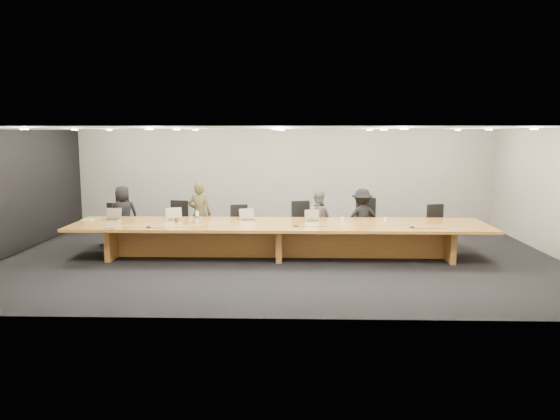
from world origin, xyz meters
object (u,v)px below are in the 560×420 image
Objects in this scene: person_b at (200,214)px; mic_center at (296,226)px; laptop_b at (174,214)px; conference_table at (280,234)px; person_a at (123,215)px; av_box at (111,228)px; mic_left at (149,227)px; chair_mid_right at (303,223)px; paper_cup_far at (385,220)px; laptop_a at (112,214)px; chair_far_right at (439,225)px; chair_right at (366,222)px; laptop_c at (248,214)px; chair_far_left at (113,224)px; chair_mid_left at (240,225)px; paper_cup_near at (342,219)px; amber_mug at (176,220)px; water_bottle at (197,217)px; mic_right at (412,227)px; laptop_d at (313,216)px; chair_left at (176,222)px; person_c at (318,219)px; person_d at (362,218)px.

person_b reaches higher than mic_center.
conference_table is at bearing -28.32° from laptop_b.
person_a reaches higher than av_box.
person_a is 2.18m from mic_left.
chair_mid_right is 2.07m from paper_cup_far.
person_b is 2.80m from mic_center.
chair_far_right is at bearing 11.45° from laptop_a.
mic_center is at bearing -35.29° from laptop_b.
chair_right is 12.02× the size of paper_cup_far.
chair_right is 1.14m from paper_cup_far.
chair_far_left is at bearing 143.63° from laptop_c.
chair_mid_left is 11.09× the size of paper_cup_near.
amber_mug is at bearing -3.80° from laptop_a.
chair_right is at bearing -13.55° from chair_mid_right.
laptop_c is (0.26, -0.80, 0.38)m from chair_mid_left.
water_bottle is (1.98, -0.26, -0.01)m from laptop_a.
chair_right is 1.98m from mic_right.
person_a is 4.67m from laptop_d.
mic_center is at bearing -130.29° from chair_right.
chair_left is 3.47m from laptop_d.
person_a is (-5.89, -0.08, 0.14)m from chair_right.
chair_far_left reaches higher than mic_right.
person_c is 10.58× the size of mic_left.
chair_right is at bearing 57.40° from paper_cup_near.
person_d is (3.88, -0.06, -0.07)m from person_b.
laptop_b reaches higher than mic_left.
chair_right reaches higher than laptop_d.
chair_far_right is at bearing 11.73° from water_bottle.
chair_far_right is 4.21× the size of water_bottle.
chair_far_left is 8.28× the size of mic_center.
laptop_a reaches higher than water_bottle.
chair_right is 3.34× the size of laptop_a.
chair_left is 2.11m from laptop_c.
chair_right is 4.55m from laptop_b.
mic_left is at bearing -170.22° from paper_cup_far.
chair_far_right is (7.84, 0.04, -0.00)m from chair_far_left.
chair_left is 3.10m from chair_mid_right.
mic_right is (3.49, -0.88, -0.12)m from laptop_c.
chair_left is 1.96m from mic_left.
water_bottle is 1.91× the size of mic_left.
person_a reaches higher than chair_right.
chair_mid_right is at bearing 83.66° from mic_center.
paper_cup_near is at bearing -8.40° from laptop_d.
person_a is (-1.27, -0.07, 0.18)m from chair_left.
chair_right is at bearing 18.35° from water_bottle.
chair_mid_left is 2.51m from mic_left.
mic_left is at bearing 2.46° from av_box.
laptop_b is 1.66m from laptop_c.
paper_cup_far is (4.71, -0.10, -0.09)m from laptop_b.
mic_center is (4.14, -0.72, -0.12)m from laptop_a.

